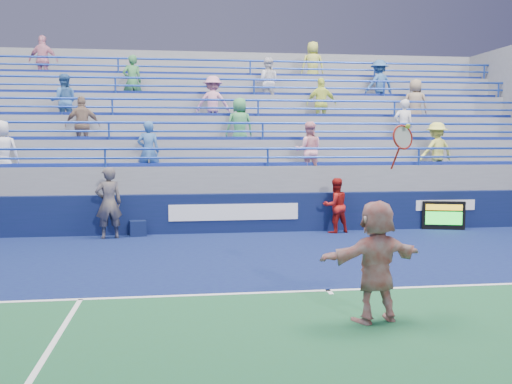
{
  "coord_description": "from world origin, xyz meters",
  "views": [
    {
      "loc": [
        -2.5,
        -9.29,
        2.57
      ],
      "look_at": [
        -0.91,
        2.5,
        1.5
      ],
      "focal_mm": 40.0,
      "sensor_mm": 36.0,
      "label": 1
    }
  ],
  "objects": [
    {
      "name": "ground",
      "position": [
        0.0,
        0.0,
        0.0
      ],
      "size": [
        120.0,
        120.0,
        0.0
      ],
      "primitive_type": "plane",
      "color": "#333538"
    },
    {
      "name": "sponsor_wall",
      "position": [
        0.0,
        6.5,
        0.55
      ],
      "size": [
        18.0,
        0.32,
        1.1
      ],
      "color": "#0A1538",
      "rests_on": "ground"
    },
    {
      "name": "bleacher_stand",
      "position": [
        -0.0,
        10.27,
        1.55
      ],
      "size": [
        18.0,
        5.6,
        6.13
      ],
      "color": "slate",
      "rests_on": "ground"
    },
    {
      "name": "serve_speed_board",
      "position": [
        5.06,
        6.16,
        0.42
      ],
      "size": [
        1.19,
        0.44,
        0.83
      ],
      "color": "black",
      "rests_on": "ground"
    },
    {
      "name": "judge_chair",
      "position": [
        -3.62,
        6.25,
        0.24
      ],
      "size": [
        0.49,
        0.49,
        0.76
      ],
      "color": "#0C153A",
      "rests_on": "ground"
    },
    {
      "name": "tennis_player",
      "position": [
        0.24,
        -1.68,
        0.88
      ],
      "size": [
        1.7,
        0.9,
        2.8
      ],
      "color": "silver",
      "rests_on": "ground"
    },
    {
      "name": "line_judge",
      "position": [
        -4.34,
        5.91,
        0.95
      ],
      "size": [
        0.8,
        0.64,
        1.9
      ],
      "primitive_type": "imported",
      "rotation": [
        0.0,
        0.0,
        3.45
      ],
      "color": "#141A38",
      "rests_on": "ground"
    },
    {
      "name": "ball_girl",
      "position": [
        1.81,
        6.05,
        0.77
      ],
      "size": [
        0.87,
        0.75,
        1.54
      ],
      "primitive_type": "imported",
      "rotation": [
        0.0,
        0.0,
        3.39
      ],
      "color": "#A11612",
      "rests_on": "ground"
    }
  ]
}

